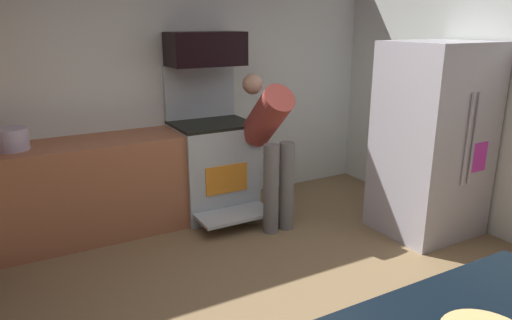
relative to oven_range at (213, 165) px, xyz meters
name	(u,v)px	position (x,y,z in m)	size (l,w,h in m)	color
wall_back	(154,86)	(-0.45, 0.37, 0.79)	(5.20, 0.12, 2.60)	silver
lower_cabinet_run	(74,192)	(-1.35, 0.01, -0.06)	(2.40, 0.60, 0.90)	#A76644
oven_range	(213,165)	(0.00, 0.00, 0.00)	(0.76, 0.99, 1.50)	#B3C1C6
microwave	(206,49)	(0.00, 0.09, 1.15)	(0.74, 0.38, 0.32)	black
refrigerator	(432,140)	(1.58, -1.38, 0.37)	(0.85, 0.78, 1.76)	#BCB9C4
person_cook	(270,138)	(0.35, -0.56, 0.36)	(0.31, 0.71, 1.43)	slate
stock_pot	(10,139)	(-1.79, 0.01, 0.48)	(0.28, 0.28, 0.18)	#B9B0C8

